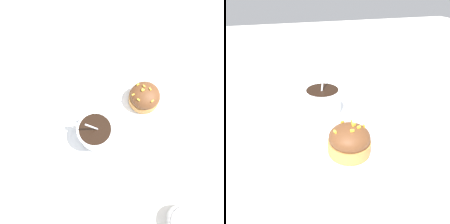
# 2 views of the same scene
# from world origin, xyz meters

# --- Properties ---
(ground_plane) EXTENTS (3.00, 3.00, 0.00)m
(ground_plane) POSITION_xyz_m (0.00, 0.00, 0.00)
(ground_plane) COLOR silver
(paper_napkin) EXTENTS (0.34, 0.35, 0.00)m
(paper_napkin) POSITION_xyz_m (0.00, 0.00, 0.00)
(paper_napkin) COLOR white
(paper_napkin) RESTS_ON ground_plane
(coffee_cup) EXTENTS (0.09, 0.10, 0.10)m
(coffee_cup) POSITION_xyz_m (-0.08, -0.01, 0.04)
(coffee_cup) COLOR white
(coffee_cup) RESTS_ON paper_napkin
(frosted_pastry) EXTENTS (0.08, 0.08, 0.06)m
(frosted_pastry) POSITION_xyz_m (0.08, 0.01, 0.03)
(frosted_pastry) COLOR #C18442
(frosted_pastry) RESTS_ON paper_napkin
(sugar_bowl) EXTENTS (0.06, 0.06, 0.05)m
(sugar_bowl) POSITION_xyz_m (-0.03, -0.28, 0.03)
(sugar_bowl) COLOR white
(sugar_bowl) RESTS_ON ground_plane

